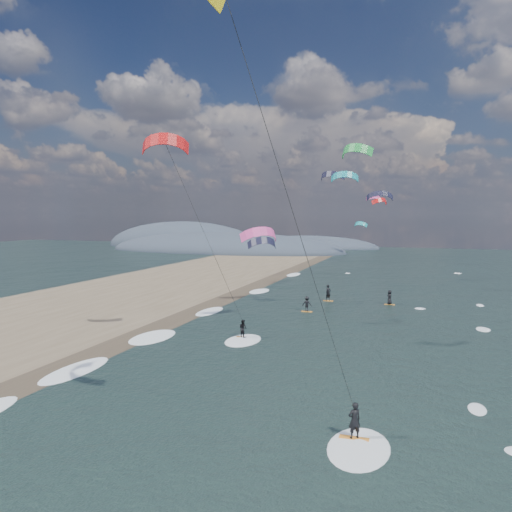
% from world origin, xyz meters
% --- Properties ---
extents(ground, '(260.00, 260.00, 0.00)m').
position_xyz_m(ground, '(0.00, 0.00, 0.00)').
color(ground, black).
rests_on(ground, ground).
extents(wet_sand_strip, '(3.00, 240.00, 0.00)m').
position_xyz_m(wet_sand_strip, '(-12.00, 10.00, 0.00)').
color(wet_sand_strip, '#382D23').
rests_on(wet_sand_strip, ground).
extents(coastal_hills, '(80.00, 41.00, 15.00)m').
position_xyz_m(coastal_hills, '(-44.84, 107.86, 0.00)').
color(coastal_hills, '#3D4756').
rests_on(coastal_hills, ground).
extents(kitesurfer_near_a, '(7.64, 9.29, 19.04)m').
position_xyz_m(kitesurfer_near_a, '(3.83, -2.87, 14.42)').
color(kitesurfer_near_a, orange).
rests_on(kitesurfer_near_a, ground).
extents(kitesurfer_near_b, '(6.81, 8.54, 15.77)m').
position_xyz_m(kitesurfer_near_b, '(-6.05, 13.03, 9.78)').
color(kitesurfer_near_b, orange).
rests_on(kitesurfer_near_b, ground).
extents(far_kitesurfers, '(8.67, 7.46, 1.83)m').
position_xyz_m(far_kitesurfers, '(1.05, 32.80, 0.82)').
color(far_kitesurfers, orange).
rests_on(far_kitesurfers, ground).
extents(bg_kite_field, '(13.31, 72.54, 9.99)m').
position_xyz_m(bg_kite_field, '(-0.84, 51.90, 12.14)').
color(bg_kite_field, black).
rests_on(bg_kite_field, ground).
extents(shoreline_surf, '(2.40, 79.40, 0.11)m').
position_xyz_m(shoreline_surf, '(-10.80, 14.75, 0.00)').
color(shoreline_surf, white).
rests_on(shoreline_surf, ground).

